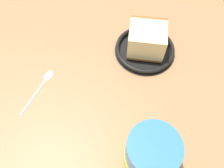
{
  "coord_description": "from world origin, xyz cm",
  "views": [
    {
      "loc": [
        9.22,
        24.68,
        44.98
      ],
      "look_at": [
        0.73,
        2.38,
        3.0
      ],
      "focal_mm": 35.48,
      "sensor_mm": 36.0,
      "label": 1
    }
  ],
  "objects_px": {
    "small_plate": "(145,49)",
    "cake_slice": "(147,40)",
    "tea_mug": "(151,155)",
    "teaspoon": "(43,82)"
  },
  "relations": [
    {
      "from": "small_plate",
      "to": "cake_slice",
      "type": "distance_m",
      "value": 0.03
    },
    {
      "from": "small_plate",
      "to": "cake_slice",
      "type": "bearing_deg",
      "value": -118.3
    },
    {
      "from": "tea_mug",
      "to": "teaspoon",
      "type": "relative_size",
      "value": 1.18
    },
    {
      "from": "small_plate",
      "to": "tea_mug",
      "type": "relative_size",
      "value": 1.27
    },
    {
      "from": "cake_slice",
      "to": "teaspoon",
      "type": "relative_size",
      "value": 1.14
    },
    {
      "from": "cake_slice",
      "to": "teaspoon",
      "type": "bearing_deg",
      "value": 0.62
    },
    {
      "from": "teaspoon",
      "to": "small_plate",
      "type": "bearing_deg",
      "value": -179.91
    },
    {
      "from": "small_plate",
      "to": "teaspoon",
      "type": "bearing_deg",
      "value": 0.09
    },
    {
      "from": "tea_mug",
      "to": "teaspoon",
      "type": "height_order",
      "value": "tea_mug"
    },
    {
      "from": "small_plate",
      "to": "tea_mug",
      "type": "height_order",
      "value": "tea_mug"
    }
  ]
}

